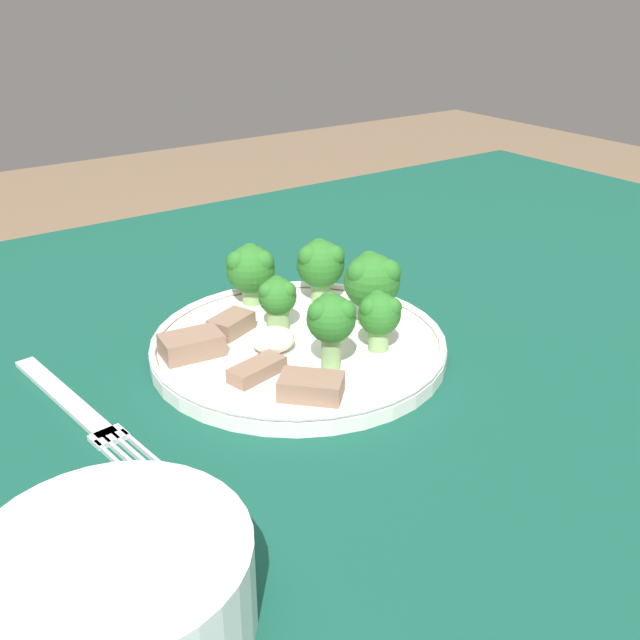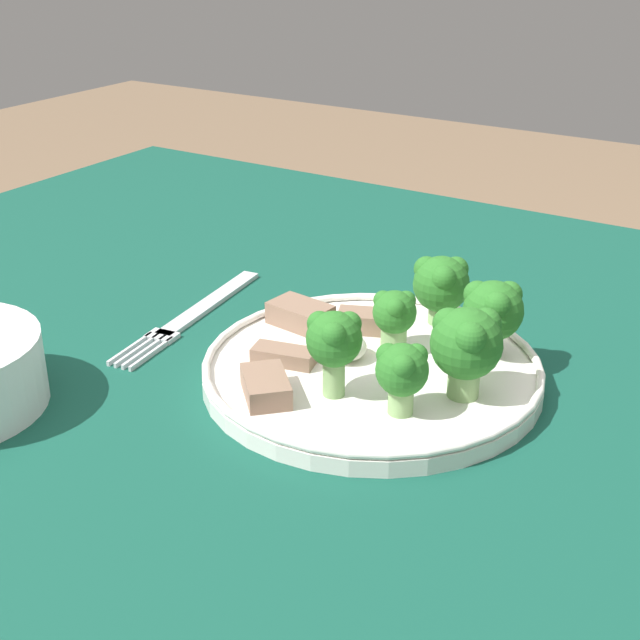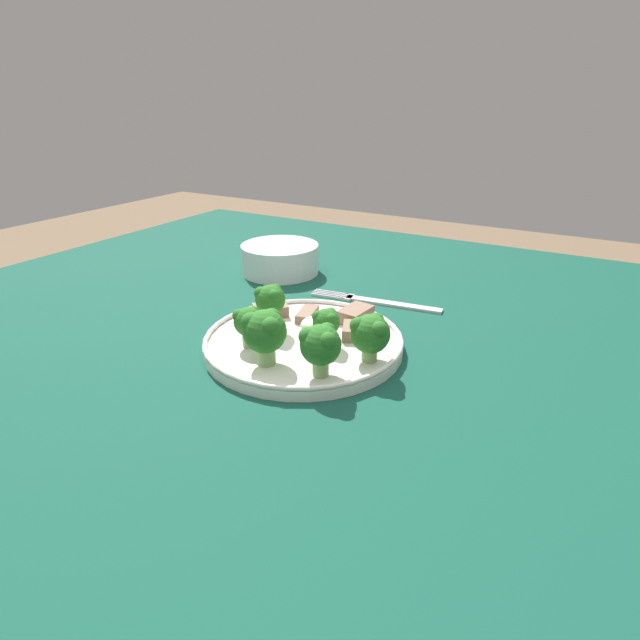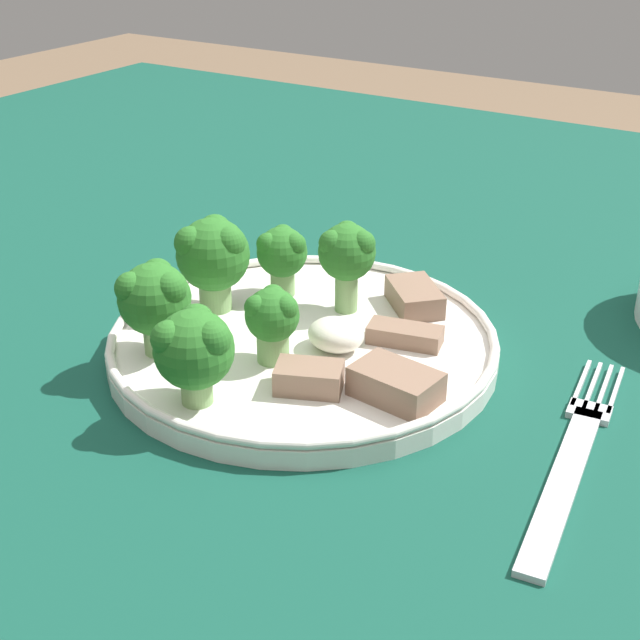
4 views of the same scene
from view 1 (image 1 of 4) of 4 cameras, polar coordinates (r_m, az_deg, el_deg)
table at (r=0.64m, az=8.22°, el=-11.30°), size 1.34×1.10×0.73m
dinner_plate at (r=0.63m, az=-1.64°, el=-1.98°), size 0.25×0.25×0.02m
fork at (r=0.58m, az=-17.89°, el=-6.56°), size 0.04×0.21×0.00m
cream_bowl at (r=0.40m, az=-15.29°, el=-19.18°), size 0.14×0.14×0.05m
broccoli_floret_near_rim_left at (r=0.61m, az=4.55°, el=0.43°), size 0.04×0.04×0.05m
broccoli_floret_center_left at (r=0.69m, az=-5.32°, el=3.94°), size 0.05×0.05×0.06m
broccoli_floret_back_left at (r=0.65m, az=3.96°, el=2.98°), size 0.05×0.05×0.06m
broccoli_floret_front_left at (r=0.64m, az=-3.26°, el=1.68°), size 0.03×0.03×0.05m
broccoli_floret_center_back at (r=0.70m, az=0.04°, el=4.33°), size 0.05×0.04×0.06m
broccoli_floret_mid_cluster at (r=0.57m, az=0.85°, el=0.04°), size 0.04×0.04×0.06m
meat_slice_front_slice at (r=0.65m, az=-6.78°, el=-0.31°), size 0.04×0.04×0.02m
meat_slice_middle_slice at (r=0.58m, az=-4.83°, el=-3.79°), size 0.05×0.03×0.01m
meat_slice_rear_slice at (r=0.55m, az=-0.69°, el=-5.09°), size 0.05×0.05×0.02m
meat_slice_edge_slice at (r=0.62m, az=-9.76°, el=-1.88°), size 0.05×0.04×0.02m
sauce_dollop at (r=0.61m, az=-3.58°, el=-1.50°), size 0.04×0.03×0.02m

